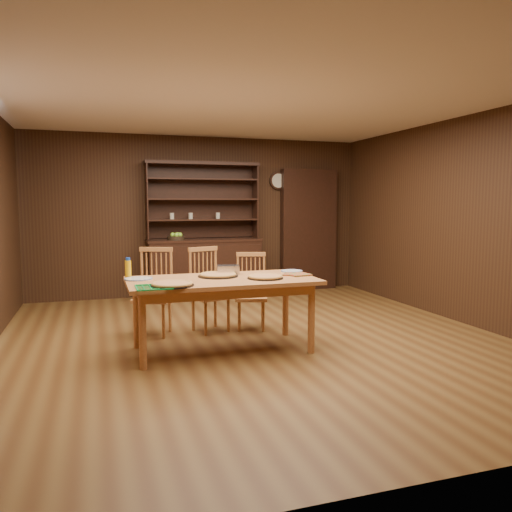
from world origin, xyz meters
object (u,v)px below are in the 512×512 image
object	(u,v)px
china_hutch	(204,260)
chair_center	(207,287)
chair_right	(251,289)
chair_left	(155,288)
juice_bottle	(128,268)
dining_table	(222,286)

from	to	relation	value
china_hutch	chair_center	bearing A→B (deg)	-100.96
chair_center	chair_right	distance (m)	0.53
chair_left	juice_bottle	distance (m)	0.72
chair_left	dining_table	bearing A→B (deg)	-34.77
china_hutch	juice_bottle	world-z (taller)	china_hutch
china_hutch	chair_right	size ratio (longest dim) A/B	2.37
chair_left	juice_bottle	xyz separation A→B (m)	(-0.33, -0.56, 0.32)
china_hutch	juice_bottle	xyz separation A→B (m)	(-1.36, -2.67, 0.25)
chair_right	dining_table	bearing A→B (deg)	-107.64
chair_center	juice_bottle	distance (m)	1.12
chair_left	chair_right	distance (m)	1.15
dining_table	juice_bottle	xyz separation A→B (m)	(-0.91, 0.34, 0.18)
dining_table	chair_left	xyz separation A→B (m)	(-0.58, 0.91, -0.14)
dining_table	chair_left	distance (m)	1.09
chair_left	chair_right	size ratio (longest dim) A/B	1.09
china_hutch	chair_center	xyz separation A→B (m)	(-0.42, -2.15, -0.07)
china_hutch	chair_right	xyz separation A→B (m)	(0.11, -2.21, -0.11)
chair_center	chair_right	size ratio (longest dim) A/B	1.08
juice_bottle	chair_center	bearing A→B (deg)	29.14
china_hutch	dining_table	distance (m)	3.05
chair_right	chair_center	bearing A→B (deg)	-168.91
china_hutch	juice_bottle	bearing A→B (deg)	-116.89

